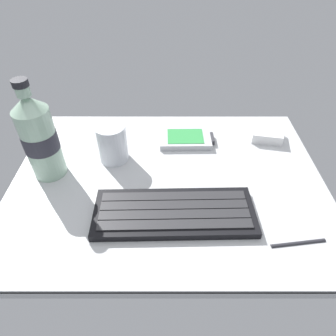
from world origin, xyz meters
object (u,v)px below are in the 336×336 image
Objects in this scene: keyboard at (174,212)px; stylus_pen at (299,242)px; water_bottle at (39,138)px; handheld_device at (186,139)px; juice_cup at (112,144)px; charger_block at (266,134)px.

stylus_pen is at bearing -16.25° from keyboard.
handheld_device is at bearing 20.64° from water_bottle.
juice_cup is at bearing -158.55° from handheld_device.
juice_cup is 14.50cm from water_bottle.
keyboard is 32.78cm from charger_block.
stylus_pen is (46.54, -17.75, -8.66)cm from water_bottle.
water_bottle is 2.19× the size of stylus_pen.
charger_block is at bearing 13.96° from water_bottle.
stylus_pen is (20.67, -6.02, -0.46)cm from keyboard.
water_bottle is at bearing -166.04° from charger_block.
keyboard reaches higher than handheld_device.
handheld_device is 0.62× the size of water_bottle.
water_bottle reaches higher than juice_cup.
charger_block is at bearing 79.01° from stylus_pen.
keyboard is at bearing -133.51° from charger_block.
stylus_pen is (-1.90, -29.80, -0.85)cm from charger_block.
handheld_device is at bearing 114.09° from stylus_pen.
juice_cup reaches higher than handheld_device.
handheld_device is 33.61cm from stylus_pen.
keyboard is 4.18× the size of charger_block.
handheld_device is 19.46cm from charger_block.
charger_block reaches higher than keyboard.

